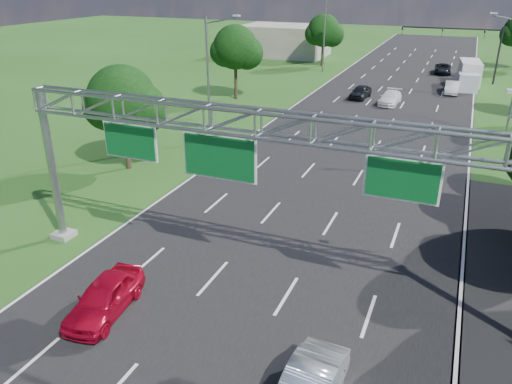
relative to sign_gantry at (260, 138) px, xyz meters
The scene contains 17 objects.
ground 19.28m from the sign_gantry, 91.05° to the left, with size 220.00×220.00×0.00m, color #224C16.
road 19.28m from the sign_gantry, 91.05° to the left, with size 18.00×180.00×0.02m, color black.
road_flare 12.20m from the sign_gantry, 11.47° to the left, with size 3.00×30.00×0.02m, color black.
sign_gantry is the anchor object (origin of this frame).
traffic_signal 53.51m from the sign_gantry, 82.32° to the left, with size 12.21×0.24×7.00m.
streetlight_l_near 21.47m from the sign_gantry, 122.87° to the left, with size 2.97×0.22×10.16m.
streetlight_l_far 54.28m from the sign_gantry, 102.38° to the left, with size 2.97×0.22×10.16m.
tree_verge_la 17.56m from the sign_gantry, 144.84° to the left, with size 5.76×4.80×7.40m.
tree_verge_lb 36.85m from the sign_gantry, 116.19° to the left, with size 5.76×4.80×8.06m.
tree_verge_lc 59.56m from the sign_gantry, 102.86° to the left, with size 5.76×4.80×7.62m.
building_left 69.82m from the sign_gantry, 108.69° to the left, with size 14.00×10.00×5.00m, color gray.
red_coupe 9.12m from the sign_gantry, 138.87° to the right, with size 1.77×4.40×1.50m, color #B60822.
car_queue_a 37.56m from the sign_gantry, 89.81° to the left, with size 1.92×4.72×1.37m, color white.
car_queue_b 58.86m from the sign_gantry, 85.89° to the left, with size 2.20×4.78×1.33m, color black.
car_queue_c 39.21m from the sign_gantry, 95.04° to the left, with size 1.70×4.23×1.44m, color black.
car_queue_d 46.04m from the sign_gantry, 82.42° to the left, with size 1.49×4.26×1.40m, color silver.
box_truck 50.99m from the sign_gantry, 81.30° to the left, with size 2.92×8.23×3.04m.
Camera 1 is at (7.54, -5.77, 12.93)m, focal length 35.00 mm.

